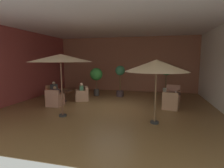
# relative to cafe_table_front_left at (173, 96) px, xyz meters

# --- Properties ---
(ground_plane) EXTENTS (10.58, 10.14, 0.02)m
(ground_plane) POSITION_rel_cafe_table_front_left_xyz_m (-3.19, -1.46, -0.48)
(ground_plane) COLOR brown
(wall_back_brick) EXTENTS (10.58, 0.08, 4.09)m
(wall_back_brick) POSITION_rel_cafe_table_front_left_xyz_m (-3.19, 3.58, 1.57)
(wall_back_brick) COLOR #935841
(wall_back_brick) RESTS_ON ground_plane
(wall_left_accent) EXTENTS (0.08, 10.14, 4.09)m
(wall_left_accent) POSITION_rel_cafe_table_front_left_xyz_m (-8.44, -1.46, 1.57)
(wall_left_accent) COLOR #953A37
(wall_left_accent) RESTS_ON ground_plane
(ceiling_slab) EXTENTS (10.58, 10.14, 0.06)m
(ceiling_slab) POSITION_rel_cafe_table_front_left_xyz_m (-3.19, -1.46, 3.65)
(ceiling_slab) COLOR silver
(ceiling_slab) RESTS_ON wall_back_brick
(cafe_table_front_left) EXTENTS (0.81, 0.81, 0.62)m
(cafe_table_front_left) POSITION_rel_cafe_table_front_left_xyz_m (0.00, 0.00, 0.00)
(cafe_table_front_left) COLOR black
(cafe_table_front_left) RESTS_ON ground_plane
(armchair_front_left_north) EXTENTS (0.85, 0.86, 0.87)m
(armchair_front_left_north) POSITION_rel_cafe_table_front_left_xyz_m (0.09, 1.05, -0.15)
(armchair_front_left_north) COLOR tan
(armchair_front_left_north) RESTS_ON ground_plane
(armchair_front_left_east) EXTENTS (0.87, 0.91, 0.86)m
(armchair_front_left_east) POSITION_rel_cafe_table_front_left_xyz_m (-0.22, -1.03, -0.15)
(armchair_front_left_east) COLOR tan
(armchair_front_left_east) RESTS_ON ground_plane
(cafe_table_front_right) EXTENTS (0.85, 0.85, 0.62)m
(cafe_table_front_right) POSITION_rel_cafe_table_front_left_xyz_m (-6.08, -0.81, 0.05)
(cafe_table_front_right) COLOR black
(cafe_table_front_right) RESTS_ON ground_plane
(armchair_front_right_north) EXTENTS (0.75, 0.79, 0.88)m
(armchair_front_right_north) POSITION_rel_cafe_table_front_left_xyz_m (-6.04, -1.85, -0.15)
(armchair_front_right_north) COLOR tan
(armchair_front_right_north) RESTS_ON ground_plane
(armchair_front_right_east) EXTENTS (0.98, 0.97, 0.81)m
(armchair_front_right_east) POSITION_rel_cafe_table_front_left_xyz_m (-5.16, -0.34, -0.16)
(armchair_front_right_east) COLOR tan
(armchair_front_right_east) RESTS_ON ground_plane
(armchair_front_right_south) EXTENTS (0.97, 0.96, 0.84)m
(armchair_front_right_south) POSITION_rel_cafe_table_front_left_xyz_m (-7.02, -0.36, -0.16)
(armchair_front_right_south) COLOR tan
(armchair_front_right_south) RESTS_ON ground_plane
(patio_umbrella_tall_red) EXTENTS (2.32, 2.32, 2.41)m
(patio_umbrella_tall_red) POSITION_rel_cafe_table_front_left_xyz_m (-0.96, -3.25, 1.71)
(patio_umbrella_tall_red) COLOR #2D2D2D
(patio_umbrella_tall_red) RESTS_ON ground_plane
(patio_umbrella_center_beige) EXTENTS (2.61, 2.61, 2.63)m
(patio_umbrella_center_beige) POSITION_rel_cafe_table_front_left_xyz_m (-4.78, -3.31, 1.99)
(patio_umbrella_center_beige) COLOR #2D2D2D
(patio_umbrella_center_beige) RESTS_ON ground_plane
(potted_tree_left_corner) EXTENTS (0.81, 0.81, 2.13)m
(potted_tree_left_corner) POSITION_rel_cafe_table_front_left_xyz_m (-0.23, 2.90, 1.10)
(potted_tree_left_corner) COLOR silver
(potted_tree_left_corner) RESTS_ON ground_plane
(potted_tree_mid_left) EXTENTS (0.62, 0.62, 2.02)m
(potted_tree_mid_left) POSITION_rel_cafe_table_front_left_xyz_m (-3.20, 1.33, 0.84)
(potted_tree_mid_left) COLOR #3E2E30
(potted_tree_mid_left) RESTS_ON ground_plane
(potted_tree_mid_right) EXTENTS (0.83, 0.83, 1.86)m
(potted_tree_mid_right) POSITION_rel_cafe_table_front_left_xyz_m (-4.78, 1.20, 0.86)
(potted_tree_mid_right) COLOR #33312E
(potted_tree_mid_right) RESTS_ON ground_plane
(patron_blue_shirt) EXTENTS (0.41, 0.25, 0.64)m
(patron_blue_shirt) POSITION_rel_cafe_table_front_left_xyz_m (-6.04, -1.80, 0.21)
(patron_blue_shirt) COLOR #3E323C
(patron_blue_shirt) RESTS_ON ground_plane
(patron_by_window) EXTENTS (0.35, 0.41, 0.61)m
(patron_by_window) POSITION_rel_cafe_table_front_left_xyz_m (-5.19, -0.35, 0.24)
(patron_by_window) COLOR #447552
(patron_by_window) RESTS_ON ground_plane
(patron_with_friend) EXTENTS (0.36, 0.45, 0.67)m
(patron_with_friend) POSITION_rel_cafe_table_front_left_xyz_m (-6.98, -0.38, 0.23)
(patron_with_friend) COLOR #3B3D40
(patron_with_friend) RESTS_ON ground_plane
(iced_drink_cup) EXTENTS (0.08, 0.08, 0.11)m
(iced_drink_cup) POSITION_rel_cafe_table_front_left_xyz_m (0.13, 0.00, 0.21)
(iced_drink_cup) COLOR white
(iced_drink_cup) RESTS_ON cafe_table_front_left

